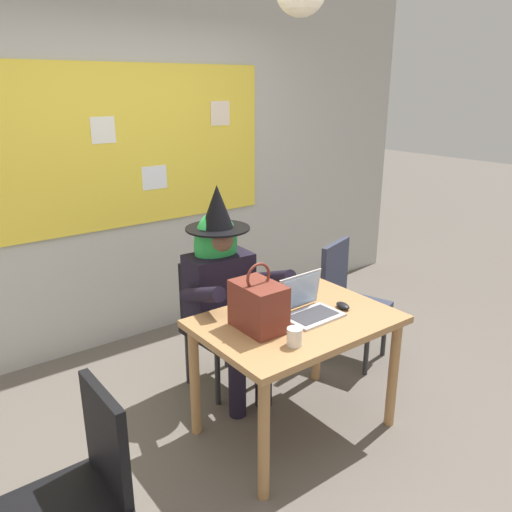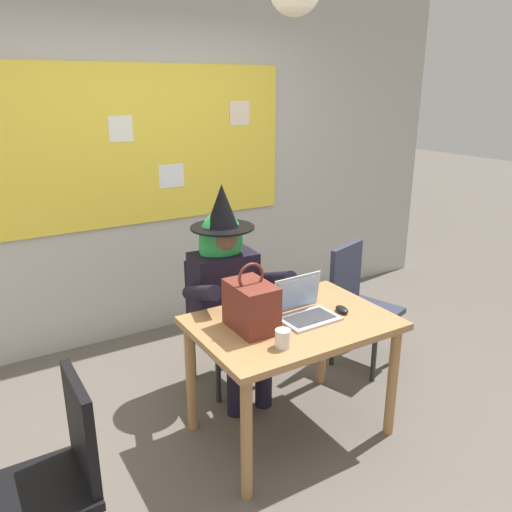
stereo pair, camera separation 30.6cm
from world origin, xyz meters
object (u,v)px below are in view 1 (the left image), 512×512
Objects in this scene: chair_at_desk at (214,316)px; computer_mouse at (343,306)px; laptop at (308,306)px; chair_spare_by_window at (83,485)px; coffee_mug at (295,337)px; chair_extra_corner at (347,295)px; desk_main at (296,335)px; person_costumed at (224,283)px; handbag at (258,306)px.

chair_at_desk is 8.48× the size of computer_mouse.
laptop reaches higher than chair_spare_by_window.
chair_spare_by_window reaches higher than coffee_mug.
chair_spare_by_window is 2.35m from chair_extra_corner.
laptop is at bearing -170.41° from chair_spare_by_window.
chair_spare_by_window is at bearing -169.30° from desk_main.
chair_at_desk is 9.29× the size of coffee_mug.
computer_mouse is at bearing -17.20° from laptop.
chair_extra_corner is at bearing 82.69° from person_costumed.
laptop is 0.37× the size of chair_extra_corner.
person_costumed is (0.00, -0.12, 0.28)m from chair_at_desk.
chair_extra_corner is (1.12, 0.67, -0.28)m from coffee_mug.
laptop is (0.17, -0.75, 0.30)m from chair_at_desk.
person_costumed reaches higher than chair_extra_corner.
person_costumed is 14.80× the size of coffee_mug.
chair_spare_by_window is at bearing -178.89° from coffee_mug.
person_costumed reaches higher than coffee_mug.
chair_extra_corner is at bearing 68.57° from chair_at_desk.
laptop is 0.24m from computer_mouse.
handbag is at bearing -17.27° from chair_at_desk.
coffee_mug is 1.16m from chair_spare_by_window.
desk_main is 0.79× the size of person_costumed.
laptop is 0.97m from chair_extra_corner.
person_costumed reaches higher than desk_main.
chair_spare_by_window is at bearing -165.31° from handbag.
chair_at_desk is 1.03m from coffee_mug.
person_costumed reaches higher than handbag.
person_costumed is at bearing 129.78° from computer_mouse.
person_costumed reaches higher than computer_mouse.
laptop reaches higher than chair_extra_corner.
laptop is (0.08, 0.00, 0.15)m from desk_main.
person_costumed reaches higher than chair_spare_by_window.
computer_mouse is at bearing -173.90° from chair_spare_by_window.
laptop is 0.38× the size of chair_spare_by_window.
person_costumed is 0.62m from handbag.
desk_main is at bearing -169.84° from chair_spare_by_window.
desk_main is 1.24× the size of chair_extra_corner.
chair_extra_corner reaches higher than computer_mouse.
desk_main is at bearing 2.23° from chair_at_desk.
person_costumed reaches higher than laptop.
handbag is (-0.56, 0.09, 0.12)m from computer_mouse.
laptop is at bearing -79.83° from chair_extra_corner.
chair_extra_corner is (0.81, 0.44, -0.29)m from laptop.
laptop is at bearing 17.98° from person_costumed.
handbag is at bearing -165.85° from chair_spare_by_window.
person_costumed is 0.65m from laptop.
laptop is 1.48m from chair_spare_by_window.
desk_main is 0.65m from person_costumed.
desk_main is at bearing -7.45° from handbag.
laptop reaches higher than coffee_mug.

